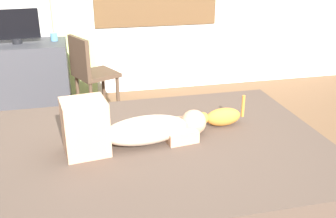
% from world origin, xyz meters
% --- Properties ---
extents(ground_plane, '(16.00, 16.00, 0.00)m').
position_xyz_m(ground_plane, '(0.00, 0.00, 0.00)').
color(ground_plane, brown).
extents(bed, '(2.25, 1.67, 0.48)m').
position_xyz_m(bed, '(-0.02, 0.10, 0.24)').
color(bed, '#38383D').
rests_on(bed, ground).
extents(person_lying, '(0.94, 0.37, 0.34)m').
position_xyz_m(person_lying, '(-0.21, 0.12, 0.60)').
color(person_lying, '#CCB299').
rests_on(person_lying, bed).
extents(cat, '(0.36, 0.13, 0.21)m').
position_xyz_m(cat, '(0.45, 0.26, 0.55)').
color(cat, '#C67A2D').
rests_on(cat, bed).
extents(desk, '(0.90, 0.56, 0.74)m').
position_xyz_m(desk, '(-1.06, 2.13, 0.37)').
color(desk, '#38383D').
rests_on(desk, ground).
extents(tv_monitor, '(0.48, 0.10, 0.35)m').
position_xyz_m(tv_monitor, '(-1.09, 2.13, 0.92)').
color(tv_monitor, black).
rests_on(tv_monitor, desk).
extents(cup, '(0.07, 0.07, 0.08)m').
position_xyz_m(cup, '(-0.72, 2.18, 0.78)').
color(cup, teal).
rests_on(cup, desk).
extents(chair_by_desk, '(0.50, 0.50, 0.86)m').
position_xyz_m(chair_by_desk, '(-0.39, 1.75, 0.51)').
color(chair_by_desk, '#4C3828').
rests_on(chair_by_desk, ground).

